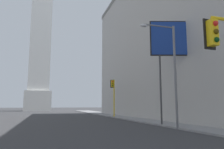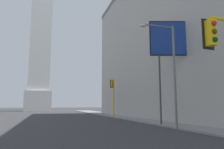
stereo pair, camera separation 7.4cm
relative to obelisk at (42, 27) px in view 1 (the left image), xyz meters
name	(u,v)px [view 1 (the left image)]	position (x,y,z in m)	size (l,w,h in m)	color
sidewalk_right	(136,118)	(15.34, -52.64, -31.15)	(5.00, 98.70, 0.15)	gray
building_right	(197,38)	(25.02, -54.99, -18.62)	(18.63, 50.04, 25.19)	#B2AFAA
obelisk	(42,27)	(0.00, 0.00, 0.00)	(9.04, 9.04, 65.76)	silver
traffic_light_mid_right	(113,92)	(13.07, -48.51, -27.12)	(0.78, 0.50, 6.24)	yellow
street_lamp	(170,64)	(12.37, -66.94, -25.77)	(3.32, 0.36, 8.92)	slate
billboard_sign	(178,41)	(14.98, -64.41, -22.78)	(5.45, 1.80, 10.60)	#3F3F42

